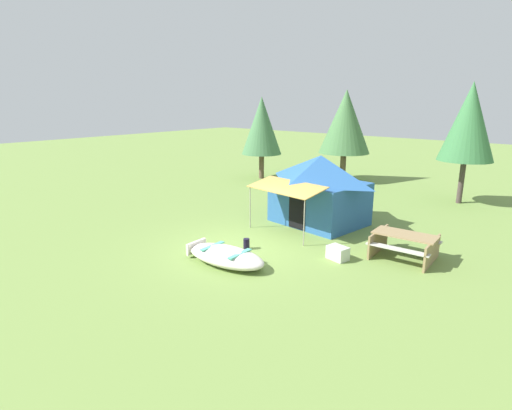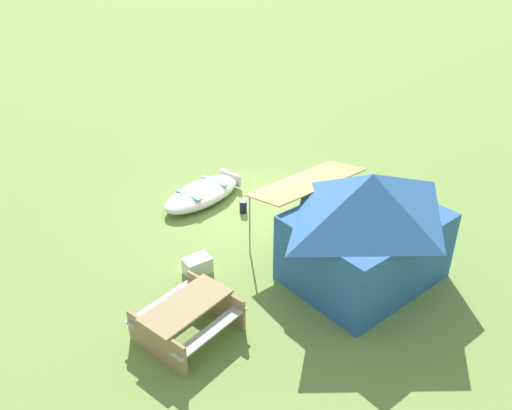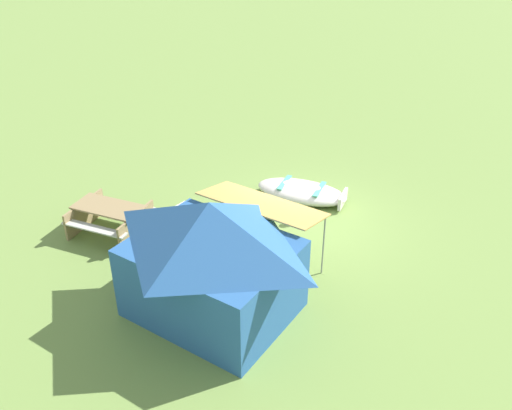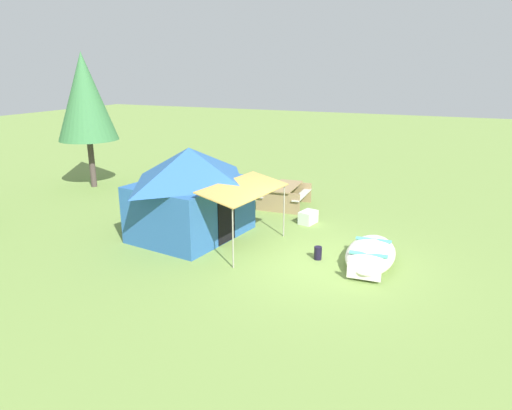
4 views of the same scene
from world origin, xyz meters
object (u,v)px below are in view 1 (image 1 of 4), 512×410
Objects in this scene: fuel_can at (246,244)px; beached_rowboat at (226,256)px; canvas_cabin_tent at (320,188)px; pine_tree_far_center at (262,126)px; pine_tree_back_left at (345,122)px; picnic_table at (404,243)px; pine_tree_back_right at (469,122)px; cooler_box at (338,253)px.

beached_rowboat is at bearing -75.71° from fuel_can.
pine_tree_far_center reaches higher than canvas_cabin_tent.
pine_tree_back_left is at bearing 104.60° from fuel_can.
pine_tree_far_center is at bearing 143.07° from canvas_cabin_tent.
picnic_table is (3.77, -1.43, -0.85)m from canvas_cabin_tent.
picnic_table is at bearing -86.16° from pine_tree_back_right.
pine_tree_back_left is 4.69m from pine_tree_far_center.
beached_rowboat reaches higher than fuel_can.
pine_tree_back_left reaches higher than picnic_table.
picnic_table reaches higher than cooler_box.
pine_tree_far_center is at bearing 148.02° from picnic_table.
canvas_cabin_tent reaches higher than beached_rowboat.
pine_tree_back_left is (-3.30, 7.92, 1.98)m from canvas_cabin_tent.
canvas_cabin_tent is 6.96× the size of cooler_box.
picnic_table is 0.39× the size of pine_tree_far_center.
fuel_can is at bearing -52.85° from pine_tree_far_center.
pine_tree_back_right is at bearing 6.41° from pine_tree_far_center.
picnic_table reaches higher than fuel_can.
pine_tree_far_center is (-11.07, 6.91, 2.56)m from picnic_table.
beached_rowboat is 7.79× the size of fuel_can.
pine_tree_back_right is (6.53, -1.26, 0.27)m from pine_tree_back_left.
picnic_table is at bearing -31.98° from pine_tree_far_center.
cooler_box is 0.12× the size of pine_tree_back_left.
pine_tree_back_left reaches higher than fuel_can.
cooler_box is 0.11× the size of pine_tree_back_right.
pine_tree_back_left reaches higher than cooler_box.
fuel_can is 0.07× the size of pine_tree_back_left.
pine_tree_back_right is (-0.54, 8.09, 3.09)m from picnic_table.
picnic_table is 13.30m from pine_tree_far_center.
pine_tree_far_center reaches higher than cooler_box.
canvas_cabin_tent is 0.78× the size of pine_tree_back_right.
picnic_table reaches higher than beached_rowboat.
fuel_can is at bearing 104.29° from beached_rowboat.
canvas_cabin_tent is 0.81× the size of pine_tree_back_left.
cooler_box is at bearing -62.11° from pine_tree_back_left.
fuel_can is (-4.01, -2.40, -0.31)m from picnic_table.
pine_tree_back_right reaches higher than beached_rowboat.
cooler_box is (2.27, 2.33, -0.04)m from beached_rowboat.
canvas_cabin_tent is at bearing 90.90° from beached_rowboat.
pine_tree_back_left reaches higher than pine_tree_far_center.
pine_tree_far_center is (-3.99, -2.44, -0.26)m from pine_tree_back_left.
pine_tree_back_left is (-5.65, 10.67, 3.11)m from cooler_box.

